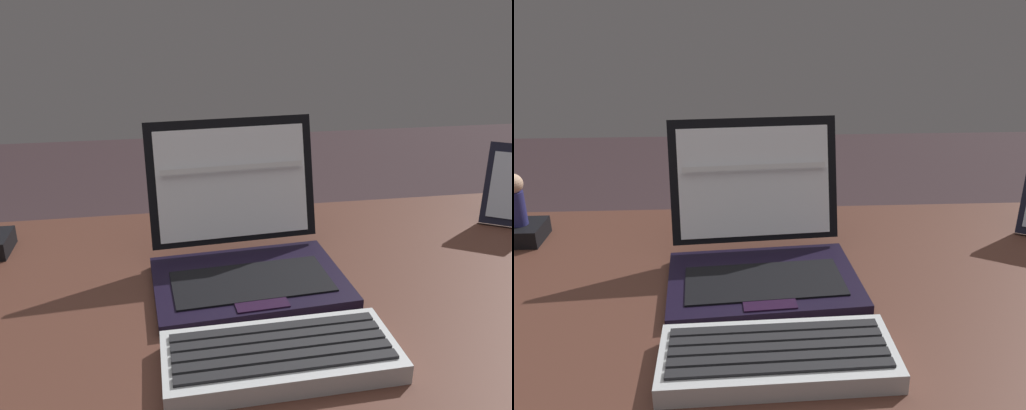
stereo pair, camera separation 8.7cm
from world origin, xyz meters
The scene contains 4 objects.
desk centered at (0.00, 0.00, 0.68)m, with size 1.71×0.84×0.76m.
laptop_front centered at (0.03, 0.11, 0.81)m, with size 0.32×0.30×0.25m.
external_keyboard centered at (0.04, -0.13, 0.77)m, with size 0.31×0.14×0.03m.
figurine_stand centered at (-0.43, 0.27, 0.78)m, with size 0.09×0.09×0.03m, color black.
Camera 2 is at (0.00, -0.71, 1.22)m, focal length 38.17 mm.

